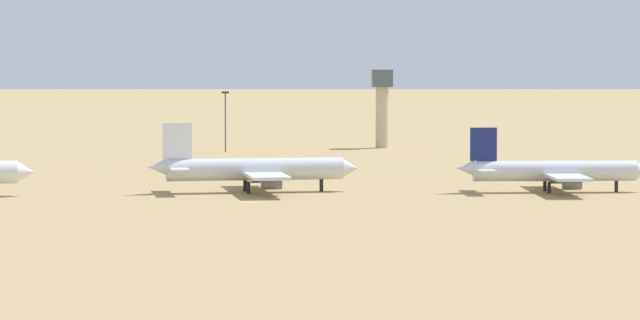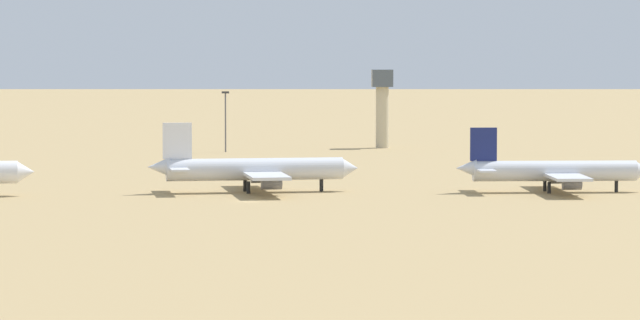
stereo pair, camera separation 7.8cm
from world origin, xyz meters
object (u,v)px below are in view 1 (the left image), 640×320
Objects in this scene: control_tower at (382,101)px; parked_jet_navy_5 at (553,171)px; parked_jet_white_4 at (253,169)px; light_pole_east at (225,117)px.

parked_jet_navy_5 is at bearing -80.69° from control_tower.
parked_jet_white_4 is 2.58× the size of light_pole_east.
parked_jet_navy_5 is at bearing -62.77° from light_pole_east.
light_pole_east is (-7.61, 116.87, 4.43)m from parked_jet_white_4.
control_tower is 42.10m from light_pole_east.
light_pole_east reaches higher than parked_jet_navy_5.
parked_jet_navy_5 is 1.78× the size of control_tower.
light_pole_east is at bearing 86.06° from parked_jet_white_4.
parked_jet_navy_5 is 133.10m from light_pole_east.
control_tower reaches higher than parked_jet_navy_5.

